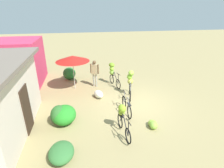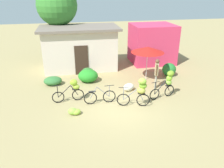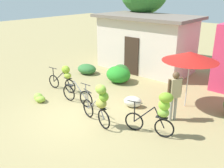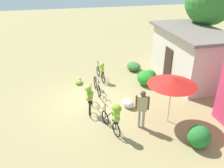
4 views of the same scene
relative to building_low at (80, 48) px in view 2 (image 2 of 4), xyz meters
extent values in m
plane|color=#998959|center=(1.50, -6.31, -1.53)|extent=(60.00, 60.00, 0.00)
cube|color=beige|center=(0.00, 0.00, -0.10)|extent=(5.03, 2.60, 2.86)
cube|color=#72665B|center=(0.00, 0.00, 1.41)|extent=(5.53, 3.10, 0.16)
cube|color=#332319|center=(0.00, -1.32, -0.53)|extent=(0.90, 0.06, 2.00)
cube|color=#D2345A|center=(5.63, 0.49, -0.06)|extent=(3.20, 2.80, 2.95)
cylinder|color=brown|center=(-1.41, 1.75, 0.19)|extent=(0.25, 0.25, 3.43)
sphere|color=#357A2D|center=(-1.41, 1.75, 2.80)|extent=(2.97, 2.97, 2.97)
ellipsoid|color=#336E34|center=(-1.89, -2.79, -1.27)|extent=(1.10, 0.88, 0.51)
ellipsoid|color=#268825|center=(0.28, -2.74, -1.13)|extent=(1.25, 1.07, 0.80)
ellipsoid|color=#2D662A|center=(0.28, -2.52, -1.10)|extent=(0.93, 0.75, 0.86)
ellipsoid|color=#266F2C|center=(5.74, -2.71, -1.09)|extent=(0.91, 0.89, 0.88)
cylinder|color=beige|center=(3.98, -3.12, -0.48)|extent=(0.04, 0.04, 2.11)
cone|color=red|center=(3.98, -3.12, 0.48)|extent=(2.06, 2.06, 0.35)
torus|color=black|center=(-1.50, -5.27, -1.22)|extent=(0.63, 0.11, 0.63)
torus|color=black|center=(-0.48, -5.17, -1.22)|extent=(0.63, 0.11, 0.63)
cylinder|color=black|center=(-0.66, -5.19, -0.93)|extent=(0.39, 0.08, 0.60)
cylinder|color=black|center=(-1.17, -5.24, -0.93)|extent=(0.69, 0.11, 0.61)
cylinder|color=black|center=(-1.50, -5.27, -0.56)|extent=(0.50, 0.08, 0.03)
cylinder|color=black|center=(-1.50, -5.27, -0.89)|extent=(0.04, 0.04, 0.66)
cube|color=black|center=(-0.58, -5.18, -0.87)|extent=(0.37, 0.18, 0.02)
ellipsoid|color=#91AF32|center=(-0.54, -5.22, -0.73)|extent=(0.35, 0.28, 0.26)
ellipsoid|color=#89B22A|center=(-0.66, -5.21, -0.48)|extent=(0.44, 0.38, 0.34)
torus|color=black|center=(1.10, -5.71, -1.19)|extent=(0.68, 0.07, 0.68)
torus|color=black|center=(0.12, -5.74, -1.19)|extent=(0.68, 0.07, 0.68)
cylinder|color=slate|center=(0.29, -5.74, -0.89)|extent=(0.38, 0.05, 0.62)
cylinder|color=slate|center=(0.78, -5.72, -0.89)|extent=(0.66, 0.06, 0.63)
cylinder|color=black|center=(1.10, -5.71, -0.58)|extent=(0.50, 0.04, 0.03)
cylinder|color=slate|center=(1.10, -5.71, -0.89)|extent=(0.04, 0.04, 0.61)
cube|color=black|center=(0.22, -5.74, -0.82)|extent=(0.36, 0.15, 0.02)
torus|color=black|center=(1.73, -6.21, -1.20)|extent=(0.66, 0.20, 0.67)
torus|color=black|center=(2.69, -6.44, -1.20)|extent=(0.66, 0.20, 0.67)
cylinder|color=slate|center=(2.53, -6.40, -0.90)|extent=(0.38, 0.12, 0.60)
cylinder|color=slate|center=(2.04, -6.28, -0.90)|extent=(0.66, 0.19, 0.61)
cylinder|color=black|center=(1.73, -6.21, -0.52)|extent=(0.49, 0.14, 0.03)
cylinder|color=slate|center=(1.73, -6.21, -0.86)|extent=(0.04, 0.04, 0.67)
cube|color=black|center=(2.60, -6.41, -0.83)|extent=(0.38, 0.22, 0.02)
ellipsoid|color=#9C9E3D|center=(2.57, -6.42, -0.67)|extent=(0.51, 0.47, 0.31)
ellipsoid|color=#75AC2C|center=(2.66, -6.39, -0.41)|extent=(0.47, 0.43, 0.32)
ellipsoid|color=#84B437|center=(2.60, -6.45, -0.17)|extent=(0.44, 0.37, 0.31)
torus|color=black|center=(3.51, -5.88, -1.22)|extent=(0.62, 0.21, 0.63)
torus|color=black|center=(4.46, -5.62, -1.22)|extent=(0.62, 0.21, 0.63)
cylinder|color=black|center=(4.30, -5.67, -0.89)|extent=(0.37, 0.13, 0.66)
cylinder|color=black|center=(3.82, -5.80, -0.89)|extent=(0.65, 0.21, 0.67)
cylinder|color=black|center=(3.51, -5.88, -0.52)|extent=(0.49, 0.16, 0.03)
cylinder|color=black|center=(3.51, -5.88, -0.87)|extent=(0.04, 0.04, 0.70)
cube|color=black|center=(4.37, -5.65, -0.87)|extent=(0.38, 0.23, 0.02)
ellipsoid|color=#81B23E|center=(4.38, -5.61, -0.71)|extent=(0.43, 0.38, 0.30)
ellipsoid|color=#85C633|center=(4.39, -5.61, -0.45)|extent=(0.42, 0.38, 0.34)
ellipsoid|color=olive|center=(4.44, -5.62, -0.20)|extent=(0.54, 0.51, 0.31)
ellipsoid|color=#92BE3B|center=(-0.65, -6.62, -1.40)|extent=(0.51, 0.47, 0.27)
ellipsoid|color=#89B93F|center=(-0.82, -6.59, -1.37)|extent=(0.48, 0.43, 0.33)
ellipsoid|color=silver|center=(2.46, -4.52, -1.31)|extent=(0.82, 0.70, 0.44)
cylinder|color=gray|center=(4.16, -4.36, -1.10)|extent=(0.11, 0.11, 0.86)
cylinder|color=gray|center=(4.09, -4.52, -1.10)|extent=(0.11, 0.11, 0.86)
cube|color=tan|center=(4.12, -4.44, -0.33)|extent=(0.35, 0.45, 0.68)
cylinder|color=brown|center=(4.23, -4.22, -0.30)|extent=(0.08, 0.08, 0.61)
cylinder|color=brown|center=(4.02, -4.67, -0.30)|extent=(0.08, 0.08, 0.61)
sphere|color=brown|center=(4.12, -4.44, 0.13)|extent=(0.23, 0.23, 0.23)
camera|label=1|loc=(-6.90, -3.74, 3.39)|focal=28.84mm
camera|label=2|loc=(-0.72, -15.91, 4.00)|focal=35.88mm
camera|label=3|loc=(7.58, -11.72, 2.77)|focal=39.95mm
camera|label=4|loc=(11.85, -7.58, 4.72)|focal=37.67mm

